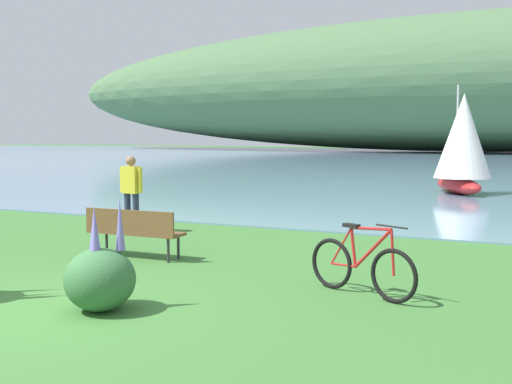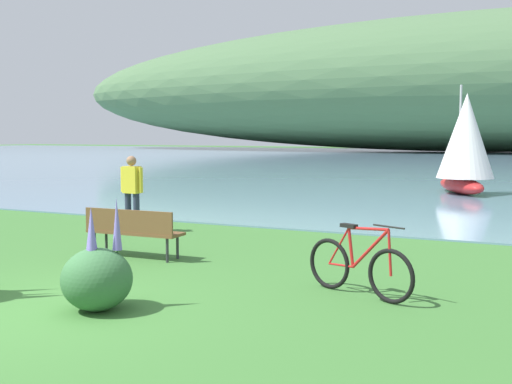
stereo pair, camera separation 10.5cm
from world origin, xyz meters
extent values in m
plane|color=#3D7533|center=(0.00, 0.00, 0.00)|extent=(200.00, 200.00, 0.00)
cube|color=#6B8EA8|center=(0.00, 47.39, 0.02)|extent=(180.00, 80.00, 0.04)
ellipsoid|color=#4C7047|center=(-1.57, 74.88, 8.45)|extent=(117.41, 28.00, 16.81)
cube|color=brown|center=(-0.79, 3.34, 0.45)|extent=(1.81, 0.52, 0.05)
cube|color=brown|center=(-0.79, 3.13, 0.68)|extent=(1.80, 0.08, 0.40)
cylinder|color=#2D2D33|center=(-1.56, 3.49, 0.23)|extent=(0.05, 0.05, 0.45)
cylinder|color=#2D2D33|center=(-0.03, 3.53, 0.23)|extent=(0.05, 0.05, 0.45)
cylinder|color=#2D2D33|center=(-1.55, 3.15, 0.23)|extent=(0.05, 0.05, 0.45)
cylinder|color=#2D2D33|center=(-0.02, 3.19, 0.23)|extent=(0.05, 0.05, 0.45)
torus|color=black|center=(4.02, 2.25, 0.36)|extent=(0.69, 0.33, 0.72)
torus|color=black|center=(3.05, 2.66, 0.36)|extent=(0.69, 0.33, 0.72)
cylinder|color=red|center=(3.71, 2.39, 0.67)|extent=(0.58, 0.27, 0.61)
cylinder|color=red|center=(3.67, 2.40, 0.94)|extent=(0.62, 0.29, 0.09)
cylinder|color=red|center=(3.41, 2.51, 0.65)|extent=(0.13, 0.09, 0.54)
cylinder|color=red|center=(3.25, 2.58, 0.37)|extent=(0.40, 0.19, 0.05)
cylinder|color=red|center=(3.21, 2.59, 0.64)|extent=(0.35, 0.17, 0.56)
cylinder|color=red|center=(4.00, 2.26, 0.66)|extent=(0.09, 0.07, 0.60)
cube|color=black|center=(3.37, 2.53, 0.94)|extent=(0.26, 0.18, 0.05)
cylinder|color=black|center=(3.97, 2.27, 1.00)|extent=(0.45, 0.21, 0.02)
cylinder|color=#282D47|center=(-2.67, 5.64, 0.44)|extent=(0.14, 0.14, 0.88)
cylinder|color=#282D47|center=(-2.43, 5.62, 0.44)|extent=(0.14, 0.14, 0.88)
cube|color=yellow|center=(-2.55, 5.63, 1.18)|extent=(0.39, 0.25, 0.60)
sphere|color=#9E7051|center=(-2.55, 5.63, 1.60)|extent=(0.22, 0.22, 0.22)
cylinder|color=yellow|center=(-2.81, 5.65, 1.18)|extent=(0.09, 0.09, 0.56)
cylinder|color=yellow|center=(-2.29, 5.61, 1.18)|extent=(0.09, 0.09, 0.56)
ellipsoid|color=#386B3D|center=(0.79, 0.40, 0.39)|extent=(0.88, 0.88, 0.78)
cylinder|color=#386B3D|center=(0.97, 0.57, 0.69)|extent=(0.02, 0.02, 0.12)
cone|color=#7A6BC6|center=(0.97, 0.57, 1.07)|extent=(0.12, 0.12, 0.65)
cylinder|color=#386B3D|center=(0.78, 0.32, 0.69)|extent=(0.02, 0.02, 0.12)
cone|color=#7A6BC6|center=(0.78, 0.32, 0.99)|extent=(0.11, 0.11, 0.49)
cylinder|color=#386B3D|center=(0.75, 0.36, 0.69)|extent=(0.02, 0.02, 0.12)
cone|color=#7A6BC6|center=(0.75, 0.36, 1.03)|extent=(0.14, 0.14, 0.56)
ellipsoid|color=#B22323|center=(3.03, 17.84, 0.33)|extent=(2.43, 3.40, 0.59)
cylinder|color=#B2B2B2|center=(2.91, 18.07, 2.31)|extent=(0.08, 0.08, 3.36)
cone|color=white|center=(3.18, 17.56, 2.14)|extent=(2.70, 2.70, 3.02)
camera|label=1|loc=(5.66, -5.59, 2.18)|focal=43.21mm
camera|label=2|loc=(5.76, -5.55, 2.18)|focal=43.21mm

